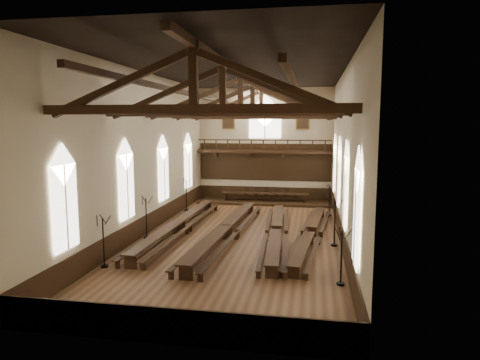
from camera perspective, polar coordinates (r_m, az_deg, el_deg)
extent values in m
plane|color=brown|center=(26.33, 0.07, -7.61)|extent=(26.00, 26.00, 0.00)
plane|color=beige|center=(38.33, 3.34, 4.73)|extent=(12.00, 0.00, 12.00)
plane|color=beige|center=(12.92, -9.65, -0.98)|extent=(12.00, 0.00, 12.00)
plane|color=beige|center=(27.13, -12.54, 3.39)|extent=(0.00, 26.00, 26.00)
plane|color=beige|center=(25.18, 13.68, 3.04)|extent=(0.00, 26.00, 26.00)
plane|color=black|center=(25.60, 0.07, 14.54)|extent=(26.00, 26.00, 0.00)
cube|color=black|center=(38.76, 3.28, -1.78)|extent=(11.90, 0.08, 1.20)
cube|color=black|center=(14.28, -9.18, -18.70)|extent=(11.90, 0.08, 1.20)
cube|color=black|center=(27.78, -12.21, -5.70)|extent=(0.08, 25.90, 1.20)
cube|color=black|center=(25.88, 13.28, -6.71)|extent=(0.08, 25.90, 1.20)
cube|color=silver|center=(19.31, -22.26, -3.43)|extent=(0.05, 1.80, 3.60)
cube|color=silver|center=(19.07, -22.53, 1.89)|extent=(0.05, 1.80, 1.80)
cylinder|color=beige|center=(19.29, -22.16, -3.44)|extent=(0.08, 0.08, 3.60)
cube|color=silver|center=(24.53, -14.86, -0.88)|extent=(0.05, 1.80, 3.60)
cube|color=silver|center=(24.34, -15.01, 3.32)|extent=(0.05, 1.80, 1.80)
cylinder|color=beige|center=(24.51, -14.78, -0.88)|extent=(0.08, 0.08, 3.60)
cube|color=silver|center=(30.04, -10.12, 0.77)|extent=(0.05, 1.80, 3.60)
cube|color=silver|center=(29.88, -10.20, 4.20)|extent=(0.05, 1.80, 1.80)
cylinder|color=beige|center=(30.02, -10.05, 0.77)|extent=(0.08, 0.08, 3.60)
cube|color=silver|center=(35.70, -6.86, 1.90)|extent=(0.05, 1.80, 3.60)
cube|color=silver|center=(35.57, -6.91, 4.79)|extent=(0.05, 1.80, 1.80)
cylinder|color=beige|center=(35.69, -6.80, 1.90)|extent=(0.08, 0.08, 3.60)
cube|color=silver|center=(16.51, 15.25, -4.93)|extent=(0.05, 1.80, 3.60)
cube|color=silver|center=(16.22, 15.47, 1.29)|extent=(0.05, 1.80, 1.80)
cylinder|color=beige|center=(16.50, 15.11, -4.93)|extent=(0.08, 0.08, 3.60)
cube|color=silver|center=(22.38, 13.81, -1.63)|extent=(0.05, 1.80, 3.60)
cube|color=silver|center=(22.17, 13.95, 2.96)|extent=(0.05, 1.80, 1.80)
cylinder|color=beige|center=(22.38, 13.70, -1.63)|extent=(0.08, 0.08, 3.60)
cube|color=silver|center=(28.31, 12.97, 0.29)|extent=(0.05, 1.80, 3.60)
cube|color=silver|center=(28.15, 13.08, 3.92)|extent=(0.05, 1.80, 1.80)
cylinder|color=beige|center=(28.31, 12.89, 0.29)|extent=(0.08, 0.08, 3.60)
cube|color=silver|center=(34.27, 12.42, 1.54)|extent=(0.05, 1.80, 3.60)
cube|color=silver|center=(34.13, 12.50, 4.55)|extent=(0.05, 1.80, 1.80)
cylinder|color=beige|center=(34.26, 12.35, 1.54)|extent=(0.08, 0.08, 3.60)
cube|color=silver|center=(38.19, 3.34, 7.42)|extent=(2.80, 0.05, 2.40)
cube|color=silver|center=(38.20, 3.36, 9.22)|extent=(2.80, 0.05, 2.80)
cylinder|color=beige|center=(38.15, 3.34, 7.42)|extent=(0.10, 0.10, 2.40)
cube|color=#352110|center=(37.72, 3.22, 3.77)|extent=(11.80, 1.20, 0.20)
cube|color=black|center=(38.38, 3.31, 2.41)|extent=(11.80, 0.10, 3.30)
cube|color=#352110|center=(37.13, 3.14, 5.33)|extent=(11.60, 0.12, 0.10)
cube|color=#352110|center=(37.18, 3.13, 3.95)|extent=(11.60, 0.12, 0.10)
cube|color=#352110|center=(38.90, -3.32, 3.52)|extent=(0.35, 0.40, 0.50)
cube|color=#352110|center=(38.33, 1.06, 3.47)|extent=(0.35, 0.40, 0.50)
cube|color=#352110|center=(38.00, 5.54, 3.40)|extent=(0.35, 0.40, 0.50)
cube|color=#352110|center=(37.90, 10.08, 3.30)|extent=(0.35, 0.40, 0.50)
cube|color=brown|center=(38.70, -1.56, 7.88)|extent=(1.15, 0.06, 1.45)
cube|color=black|center=(38.66, -1.57, 7.88)|extent=(0.95, 0.04, 1.25)
cube|color=brown|center=(37.97, 8.35, 7.81)|extent=(1.15, 0.06, 1.45)
cube|color=black|center=(37.93, 8.35, 7.81)|extent=(0.95, 0.04, 1.25)
cube|color=#352110|center=(15.65, -6.16, 9.37)|extent=(11.70, 0.35, 0.35)
cube|color=#352110|center=(15.74, -6.23, 14.11)|extent=(0.30, 0.30, 2.40)
cube|color=#352110|center=(16.71, -15.97, 12.10)|extent=(5.44, 0.26, 2.40)
cube|color=#352110|center=(15.18, 4.58, 12.85)|extent=(5.44, 0.26, 2.40)
cube|color=#352110|center=(20.50, -2.30, 8.97)|extent=(11.70, 0.35, 0.35)
cube|color=#352110|center=(20.57, -2.32, 12.60)|extent=(0.30, 0.30, 2.40)
cube|color=#352110|center=(21.33, -10.05, 11.23)|extent=(5.44, 0.26, 2.40)
cube|color=#352110|center=(20.14, 5.89, 11.53)|extent=(5.44, 0.26, 2.40)
cube|color=#352110|center=(25.41, 0.07, 8.71)|extent=(11.70, 0.35, 0.35)
cube|color=#352110|center=(25.47, 0.07, 11.64)|extent=(0.30, 0.30, 2.40)
cube|color=#352110|center=(26.08, -6.29, 10.61)|extent=(5.44, 0.26, 2.40)
cube|color=#352110|center=(25.12, 6.68, 10.73)|extent=(5.44, 0.26, 2.40)
cube|color=#352110|center=(30.35, 1.67, 8.52)|extent=(11.70, 0.35, 0.35)
cube|color=#352110|center=(30.40, 1.68, 10.97)|extent=(0.30, 0.30, 2.40)
cube|color=#352110|center=(30.92, -3.70, 10.16)|extent=(5.44, 0.26, 2.40)
cube|color=#352110|center=(30.11, 7.20, 10.19)|extent=(5.44, 0.26, 2.40)
cube|color=#352110|center=(35.31, 2.82, 8.39)|extent=(11.70, 0.35, 0.35)
cube|color=#352110|center=(35.35, 2.84, 10.49)|extent=(0.30, 0.30, 2.40)
cube|color=#352110|center=(35.79, -1.82, 9.82)|extent=(5.44, 0.26, 2.40)
cube|color=#352110|center=(35.10, 7.57, 9.80)|extent=(5.44, 0.26, 2.40)
cube|color=#352110|center=(26.24, -7.33, 11.46)|extent=(0.25, 25.70, 0.25)
cube|color=#352110|center=(25.13, 7.81, 11.62)|extent=(0.25, 25.70, 0.25)
cube|color=#352110|center=(25.56, 0.07, 13.87)|extent=(0.30, 25.70, 0.30)
cube|color=#352110|center=(24.12, -10.89, -7.34)|extent=(0.87, 7.39, 0.08)
cube|color=#352110|center=(21.28, -14.05, -10.57)|extent=(0.63, 0.10, 0.71)
cube|color=#352110|center=(27.24, -8.41, -6.41)|extent=(0.63, 0.10, 0.71)
cube|color=#352110|center=(24.24, -10.86, -8.44)|extent=(0.20, 6.53, 0.08)
cube|color=#352110|center=(24.44, -12.31, -7.92)|extent=(0.43, 7.38, 0.06)
cube|color=#352110|center=(21.56, -15.70, -10.80)|extent=(0.24, 0.08, 0.41)
cube|color=#352110|center=(27.54, -9.66, -6.59)|extent=(0.24, 0.08, 0.41)
cube|color=#352110|center=(23.97, -9.41, -8.15)|extent=(0.43, 7.38, 0.06)
cube|color=#352110|center=(21.03, -12.45, -11.17)|extent=(0.24, 0.08, 0.41)
cube|color=#352110|center=(27.12, -7.05, -6.76)|extent=(0.24, 0.08, 0.41)
cube|color=#352110|center=(30.96, -6.08, -3.92)|extent=(0.87, 7.39, 0.08)
cube|color=#352110|center=(27.95, -7.92, -6.04)|extent=(0.63, 0.10, 0.71)
cube|color=#352110|center=(34.18, -4.55, -3.48)|extent=(0.63, 0.10, 0.71)
cube|color=#352110|center=(31.06, -6.06, -4.80)|extent=(0.20, 6.53, 0.08)
cube|color=#352110|center=(31.22, -7.22, -4.42)|extent=(0.43, 7.38, 0.06)
cube|color=#352110|center=(28.15, -9.22, -6.28)|extent=(0.24, 0.08, 0.41)
cube|color=#352110|center=(34.44, -5.58, -3.66)|extent=(0.24, 0.08, 0.41)
cube|color=#352110|center=(30.85, -4.90, -4.53)|extent=(0.43, 7.38, 0.06)
cube|color=#352110|center=(27.74, -6.66, -6.44)|extent=(0.24, 0.08, 0.41)
cube|color=#352110|center=(34.10, -3.47, -3.75)|extent=(0.24, 0.08, 0.41)
cube|color=#352110|center=(22.39, -3.77, -8.30)|extent=(1.13, 7.69, 0.09)
cube|color=#352110|center=(19.34, -6.19, -12.21)|extent=(0.66, 0.12, 0.73)
cube|color=#352110|center=(25.74, -1.96, -7.12)|extent=(0.66, 0.12, 0.73)
cube|color=#352110|center=(22.53, -3.76, -9.54)|extent=(0.41, 6.79, 0.09)
cube|color=#352110|center=(22.67, -5.43, -8.96)|extent=(0.67, 7.67, 0.07)
cube|color=#352110|center=(19.56, -8.16, -12.49)|extent=(0.25, 0.09, 0.43)
cube|color=#352110|center=(26.01, -3.39, -7.33)|extent=(0.25, 0.09, 0.43)
cube|color=#352110|center=(22.30, -2.06, -9.20)|extent=(0.67, 7.67, 0.07)
cube|color=#352110|center=(19.14, -4.25, -12.88)|extent=(0.25, 0.09, 0.43)
cube|color=#352110|center=(25.68, -0.45, -7.51)|extent=(0.25, 0.09, 0.43)
cube|color=#352110|center=(29.42, -0.40, -4.43)|extent=(1.13, 7.69, 0.09)
cube|color=#352110|center=(26.22, -1.74, -6.85)|extent=(0.66, 0.12, 0.73)
cube|color=#352110|center=(32.84, 0.66, -3.89)|extent=(0.66, 0.12, 0.73)
cube|color=#352110|center=(29.53, -0.40, -5.38)|extent=(0.41, 6.79, 0.09)
cube|color=#352110|center=(29.65, -1.69, -4.97)|extent=(0.67, 7.67, 0.07)
cube|color=#352110|center=(26.37, -3.20, -7.12)|extent=(0.25, 0.09, 0.43)
cube|color=#352110|center=(33.06, -0.48, -4.08)|extent=(0.25, 0.09, 0.43)
cube|color=#352110|center=(29.35, 0.90, -5.09)|extent=(0.67, 7.67, 0.07)
cube|color=#352110|center=(26.05, -0.30, -7.29)|extent=(0.25, 0.09, 0.43)
cube|color=#352110|center=(32.79, 1.84, -4.19)|extent=(0.25, 0.09, 0.43)
cube|color=#352110|center=(22.31, 3.99, -8.64)|extent=(1.03, 6.66, 0.08)
cube|color=#352110|center=(19.60, 3.08, -12.06)|extent=(0.57, 0.11, 0.64)
cube|color=#352110|center=(25.27, 4.67, -7.54)|extent=(0.57, 0.11, 0.64)
cube|color=#352110|center=(22.44, 3.98, -9.71)|extent=(0.40, 5.87, 0.08)
cube|color=#352110|center=(22.42, 2.46, -9.28)|extent=(0.63, 6.64, 0.06)
cube|color=#352110|center=(19.64, 1.31, -12.41)|extent=(0.22, 0.08, 0.37)
cube|color=#352110|center=(25.38, 3.34, -7.77)|extent=(0.22, 0.08, 0.37)
cube|color=#352110|center=(22.38, 5.51, -9.35)|extent=(0.63, 6.64, 0.06)
cube|color=#352110|center=(19.57, 4.82, -12.51)|extent=(0.22, 0.08, 0.37)
cube|color=#352110|center=(25.34, 6.02, -7.82)|extent=(0.22, 0.08, 0.37)
cube|color=#352110|center=(29.47, 5.44, -4.65)|extent=(1.03, 6.66, 0.08)
cube|color=#352110|center=(26.65, 4.94, -6.75)|extent=(0.57, 0.11, 0.64)
cube|color=#352110|center=(32.46, 5.83, -4.16)|extent=(0.57, 0.11, 0.64)
cube|color=#352110|center=(29.56, 5.43, -5.48)|extent=(0.40, 5.87, 0.08)
cube|color=#352110|center=(29.54, 4.29, -5.15)|extent=(0.63, 6.64, 0.06)
cube|color=#352110|center=(26.66, 3.66, -7.02)|extent=(0.22, 0.08, 0.37)
cube|color=#352110|center=(32.54, 4.80, -4.35)|extent=(0.22, 0.08, 0.37)
cube|color=#352110|center=(29.52, 6.58, -5.19)|extent=(0.63, 6.64, 0.06)
cube|color=#352110|center=(26.63, 6.20, -7.07)|extent=(0.22, 0.08, 0.37)
cube|color=#352110|center=(32.53, 6.87, -4.39)|extent=(0.22, 0.08, 0.37)
cube|color=#352110|center=(22.20, 9.38, -8.90)|extent=(1.28, 6.34, 0.07)
cube|color=#352110|center=(19.60, 9.29, -12.19)|extent=(0.54, 0.13, 0.60)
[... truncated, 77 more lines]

